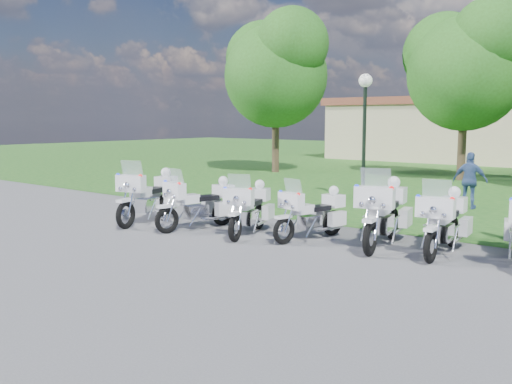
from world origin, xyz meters
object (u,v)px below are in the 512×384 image
Objects in this scene: motorcycle_0 at (150,196)px; lamp_post at (365,105)px; motorcycle_1 at (200,203)px; motorcycle_2 at (250,208)px; motorcycle_4 at (384,212)px; motorcycle_5 at (445,221)px; bystander_c at (470,181)px; motorcycle_3 at (313,213)px.

motorcycle_0 is 0.59× the size of lamp_post.
motorcycle_0 reaches higher than motorcycle_1.
motorcycle_4 is (3.01, 0.87, 0.10)m from motorcycle_2.
motorcycle_1 is at bearing 5.51° from motorcycle_5.
bystander_c is at bearing -108.20° from motorcycle_1.
motorcycle_0 is at bearing 17.37° from motorcycle_1.
motorcycle_1 is at bearing 171.38° from motorcycle_0.
bystander_c is at bearing 9.81° from lamp_post.
motorcycle_1 is 0.55× the size of lamp_post.
motorcycle_2 is at bearing 173.19° from motorcycle_0.
bystander_c is (1.26, 6.61, 0.26)m from motorcycle_3.
motorcycle_0 is 6.21m from motorcycle_4.
motorcycle_3 is at bearing -154.67° from motorcycle_1.
motorcycle_5 is (7.34, 1.43, -0.05)m from motorcycle_0.
bystander_c is at bearing -142.47° from motorcycle_0.
motorcycle_0 is at bearing 47.97° from bystander_c.
motorcycle_3 is at bearing -71.43° from lamp_post.
motorcycle_3 is at bearing 1.98° from motorcycle_4.
motorcycle_5 is at bearing 173.34° from motorcycle_4.
bystander_c is (3.28, 0.57, -2.28)m from lamp_post.
motorcycle_5 is at bearing 176.09° from motorcycle_0.
motorcycle_1 is at bearing -8.91° from motorcycle_2.
motorcycle_4 is (1.55, 0.39, 0.13)m from motorcycle_3.
motorcycle_4 is at bearing 177.20° from motorcycle_0.
lamp_post is (2.49, 6.95, 2.43)m from motorcycle_0.
motorcycle_4 is 1.28m from motorcycle_5.
bystander_c is at bearing -88.90° from motorcycle_3.
motorcycle_4 is at bearing -154.67° from motorcycle_1.
motorcycle_2 is 1.54m from motorcycle_3.
motorcycle_4 is at bearing -153.85° from motorcycle_3.
motorcycle_1 is 2.94m from motorcycle_3.
motorcycle_4 reaches higher than motorcycle_2.
lamp_post is (0.82, 6.76, 2.49)m from motorcycle_1.
motorcycle_0 is 1.68m from motorcycle_1.
motorcycle_1 reaches higher than motorcycle_2.
motorcycle_2 is 0.51× the size of lamp_post.
lamp_post reaches higher than motorcycle_3.
motorcycle_4 is 0.61× the size of lamp_post.
lamp_post is (-2.03, 6.04, 2.54)m from motorcycle_3.
lamp_post is 2.43× the size of bystander_c.
motorcycle_4 is at bearing 176.88° from motorcycle_2.
motorcycle_2 is at bearing -158.67° from motorcycle_1.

